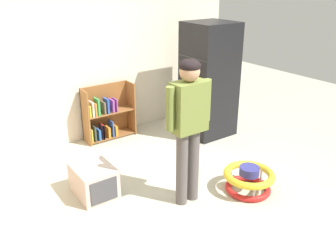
{
  "coord_description": "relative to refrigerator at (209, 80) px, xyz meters",
  "views": [
    {
      "loc": [
        -2.05,
        -2.69,
        2.39
      ],
      "look_at": [
        0.09,
        0.35,
        0.96
      ],
      "focal_mm": 38.39,
      "sensor_mm": 36.0,
      "label": 1
    }
  ],
  "objects": [
    {
      "name": "ground_plane",
      "position": [
        -1.61,
        -1.38,
        -0.89
      ],
      "size": [
        12.0,
        12.0,
        0.0
      ],
      "primitive_type": "plane",
      "color": "beige",
      "rests_on": "ground"
    },
    {
      "name": "back_wall",
      "position": [
        -1.61,
        0.95,
        0.46
      ],
      "size": [
        5.2,
        0.06,
        2.7
      ],
      "primitive_type": "cube",
      "color": "beige",
      "rests_on": "ground"
    },
    {
      "name": "refrigerator",
      "position": [
        0.0,
        0.0,
        0.0
      ],
      "size": [
        0.73,
        0.68,
        1.78
      ],
      "color": "black",
      "rests_on": "ground"
    },
    {
      "name": "bookshelf",
      "position": [
        -1.44,
        0.76,
        -0.52
      ],
      "size": [
        0.8,
        0.28,
        0.85
      ],
      "color": "brown",
      "rests_on": "ground"
    },
    {
      "name": "standing_person",
      "position": [
        -1.46,
        -1.34,
        0.11
      ],
      "size": [
        0.57,
        0.22,
        1.64
      ],
      "color": "#575050",
      "rests_on": "ground"
    },
    {
      "name": "baby_walker",
      "position": [
        -0.75,
        -1.61,
        -0.73
      ],
      "size": [
        0.6,
        0.6,
        0.32
      ],
      "color": "red",
      "rests_on": "ground"
    },
    {
      "name": "pet_carrier",
      "position": [
        -2.27,
        -0.61,
        -0.71
      ],
      "size": [
        0.42,
        0.55,
        0.36
      ],
      "color": "beige",
      "rests_on": "ground"
    }
  ]
}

